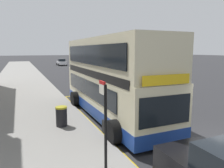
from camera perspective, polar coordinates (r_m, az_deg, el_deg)
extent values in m
plane|color=#28282B|center=(38.73, -12.80, 3.24)|extent=(260.00, 260.00, 0.00)
cube|color=gray|center=(38.05, -23.22, 2.75)|extent=(6.00, 76.00, 0.14)
cube|color=beige|center=(12.25, -0.42, -2.25)|extent=(2.50, 10.04, 2.30)
cube|color=beige|center=(12.01, -0.44, 7.62)|extent=(2.48, 9.84, 1.90)
cube|color=navy|center=(12.44, -0.42, -6.09)|extent=(2.52, 10.06, 0.60)
cube|color=black|center=(12.07, -0.43, 3.21)|extent=(2.53, 9.24, 0.36)
cube|color=black|center=(12.13, -6.70, -0.97)|extent=(0.04, 8.03, 0.90)
cube|color=black|center=(11.57, -6.29, 7.76)|extent=(0.04, 8.83, 1.00)
cube|color=black|center=(7.93, 14.14, -6.93)|extent=(2.20, 0.04, 1.10)
cube|color=yellow|center=(7.70, 14.46, 1.11)|extent=(2.00, 0.04, 0.36)
cylinder|color=black|center=(8.78, 0.83, -12.65)|extent=(0.56, 1.00, 1.00)
cylinder|color=black|center=(10.12, 15.02, -9.99)|extent=(0.56, 1.00, 1.00)
cylinder|color=black|center=(14.58, -9.59, -3.96)|extent=(0.56, 1.00, 1.00)
cylinder|color=black|center=(15.42, 0.13, -3.12)|extent=(0.56, 1.00, 1.00)
cube|color=gold|center=(12.04, -6.82, -9.12)|extent=(0.16, 12.36, 0.01)
cube|color=gold|center=(13.15, 5.72, -7.53)|extent=(0.16, 12.36, 0.01)
cube|color=gold|center=(7.75, 19.12, -20.32)|extent=(3.12, 0.16, 0.01)
cube|color=gold|center=(18.11, -7.92, -2.98)|extent=(3.12, 0.16, 0.01)
cylinder|color=black|center=(6.49, -1.71, -11.66)|extent=(0.09, 0.09, 2.62)
cube|color=silver|center=(6.41, -2.61, -1.42)|extent=(0.05, 0.42, 0.30)
cube|color=red|center=(6.38, -2.62, 0.35)|extent=(0.05, 0.42, 0.10)
cube|color=black|center=(6.58, -2.04, -11.46)|extent=(0.06, 0.28, 0.40)
cylinder|color=black|center=(7.46, 26.88, -19.49)|extent=(0.22, 0.60, 0.60)
cube|color=silver|center=(54.60, -13.31, 5.54)|extent=(1.76, 4.20, 0.72)
cube|color=black|center=(54.47, -13.32, 6.22)|extent=(1.52, 1.90, 0.60)
cylinder|color=black|center=(55.75, -14.49, 5.19)|extent=(0.22, 0.60, 0.60)
cylinder|color=black|center=(56.07, -12.60, 5.28)|extent=(0.22, 0.60, 0.60)
cylinder|color=black|center=(53.18, -14.04, 5.03)|extent=(0.22, 0.60, 0.60)
cylinder|color=black|center=(53.53, -12.06, 5.13)|extent=(0.22, 0.60, 0.60)
cylinder|color=black|center=(10.61, -13.33, -8.60)|extent=(0.53, 0.53, 0.87)
cylinder|color=#A5991E|center=(10.48, -13.43, -6.12)|extent=(0.55, 0.55, 0.08)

